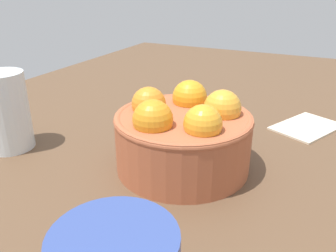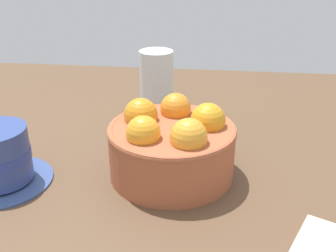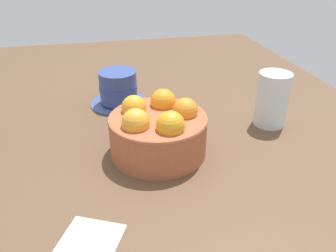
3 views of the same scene
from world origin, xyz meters
TOP-DOWN VIEW (x-y plane):
  - ground_plane at (0.00, 0.00)cm, footprint 158.35×100.69cm
  - terracotta_bowl at (-0.02, 0.00)cm, footprint 17.06×17.06cm
  - coffee_cup at (22.27, 4.88)cm, footprint 13.30×13.30cm
  - water_glass at (5.67, -24.40)cm, footprint 6.41×6.41cm

SIDE VIEW (x-z plane):
  - ground_plane at x=0.00cm, z-range -4.75..0.00cm
  - coffee_cup at x=22.27cm, z-range -0.29..7.52cm
  - terracotta_bowl at x=-0.02cm, z-range -0.48..9.68cm
  - water_glass at x=5.67cm, z-range 0.00..11.01cm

